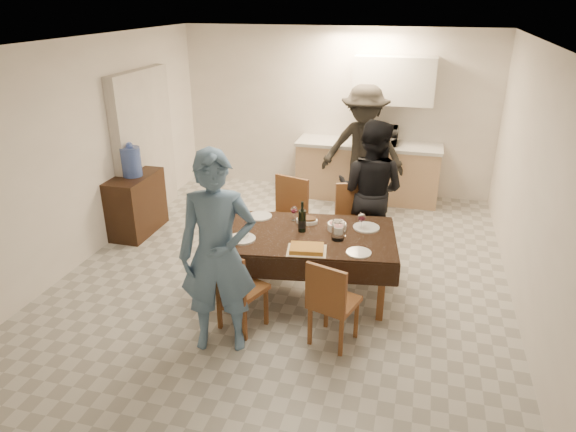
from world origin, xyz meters
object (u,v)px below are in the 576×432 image
console (137,204)px  wine_bottle (302,217)px  water_jug (131,162)px  microwave (381,135)px  savoury_tart (307,249)px  person_kitchen (363,149)px  person_far (370,191)px  water_pitcher (338,230)px  dining_table (305,236)px  person_near (218,254)px

console → wine_bottle: size_ratio=2.63×
water_jug → microwave: water_jug is taller
savoury_tart → person_kitchen: person_kitchen is taller
console → person_kitchen: 3.33m
microwave → person_far: bearing=92.1°
console → person_kitchen: person_kitchen is taller
water_pitcher → person_kitchen: (-0.09, 2.67, 0.11)m
water_pitcher → microwave: 3.13m
water_pitcher → savoury_tart: water_pitcher is taller
water_jug → person_kitchen: person_kitchen is taller
wine_bottle → person_far: (0.60, 1.00, -0.02)m
water_jug → microwave: 3.71m
person_far → water_jug: bearing=14.3°
water_pitcher → microwave: size_ratio=0.41×
dining_table → person_far: bearing=54.0°
water_jug → microwave: bearing=34.4°
water_pitcher → person_far: bearing=79.7°
savoury_tart → person_kitchen: bearing=86.9°
water_jug → wine_bottle: size_ratio=1.16×
person_near → microwave: bearing=60.1°
console → water_pitcher: water_pitcher is taller
person_near → person_far: bearing=46.5°
dining_table → wine_bottle: size_ratio=5.96×
water_jug → wine_bottle: water_jug is taller
console → savoury_tart: size_ratio=2.30×
dining_table → microwave: (0.48, 3.07, 0.35)m
savoury_tart → person_near: bearing=-134.1°
savoury_tart → person_far: (0.45, 1.43, 0.12)m
dining_table → person_near: 1.21m
savoury_tart → console: bearing=153.2°
console → savoury_tart: console is taller
microwave → person_near: (-1.03, -4.12, -0.10)m
water_jug → wine_bottle: (2.53, -0.93, -0.12)m
water_jug → savoury_tart: 3.02m
dining_table → person_far: (0.55, 1.05, 0.18)m
wine_bottle → savoury_tart: bearing=-70.8°
wine_bottle → dining_table: bearing=-45.0°
console → person_far: (3.13, 0.07, 0.46)m
microwave → person_near: bearing=76.0°
console → wine_bottle: (2.53, -0.93, 0.49)m
savoury_tart → person_far: 1.50m
savoury_tart → person_kitchen: 3.01m
water_pitcher → savoury_tart: bearing=-127.1°
water_pitcher → wine_bottle: bearing=166.0°
microwave → person_far: (0.07, -2.02, -0.18)m
wine_bottle → person_near: 1.21m
microwave → console: bearing=34.4°
wine_bottle → water_pitcher: wine_bottle is taller
microwave → wine_bottle: bearing=80.1°
dining_table → microwave: microwave is taller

